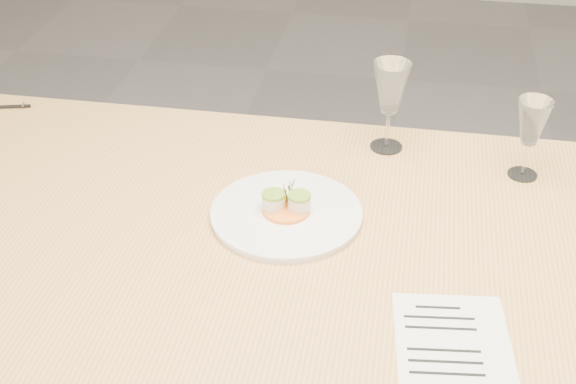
% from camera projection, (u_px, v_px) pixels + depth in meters
% --- Properties ---
extents(dining_table, '(2.40, 1.00, 0.75)m').
position_uv_depth(dining_table, '(363.00, 275.00, 1.61)').
color(dining_table, tan).
rests_on(dining_table, ground).
extents(dinner_plate, '(0.31, 0.31, 0.08)m').
position_uv_depth(dinner_plate, '(287.00, 213.00, 1.65)').
color(dinner_plate, white).
rests_on(dinner_plate, dining_table).
extents(recipe_sheet, '(0.22, 0.27, 0.00)m').
position_uv_depth(recipe_sheet, '(453.00, 343.00, 1.35)').
color(recipe_sheet, white).
rests_on(recipe_sheet, dining_table).
extents(ballpoint_pen, '(0.12, 0.04, 0.01)m').
position_uv_depth(ballpoint_pen, '(6.00, 107.00, 2.06)').
color(ballpoint_pen, black).
rests_on(ballpoint_pen, dining_table).
extents(wine_glass_0, '(0.09, 0.09, 0.22)m').
position_uv_depth(wine_glass_0, '(391.00, 90.00, 1.81)').
color(wine_glass_0, white).
rests_on(wine_glass_0, dining_table).
extents(wine_glass_1, '(0.08, 0.08, 0.19)m').
position_uv_depth(wine_glass_1, '(532.00, 124.00, 1.72)').
color(wine_glass_1, white).
rests_on(wine_glass_1, dining_table).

